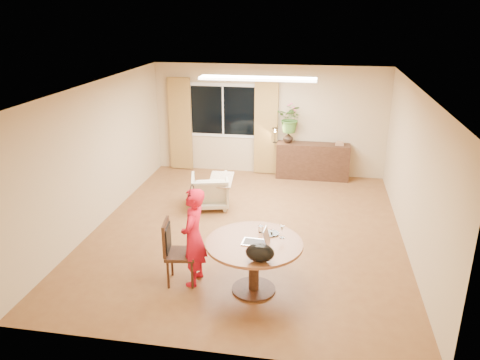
% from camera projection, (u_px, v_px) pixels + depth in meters
% --- Properties ---
extents(floor, '(6.50, 6.50, 0.00)m').
position_uv_depth(floor, '(247.00, 230.00, 8.53)').
color(floor, brown).
rests_on(floor, ground).
extents(ceiling, '(6.50, 6.50, 0.00)m').
position_uv_depth(ceiling, '(248.00, 87.00, 7.63)').
color(ceiling, white).
rests_on(ceiling, wall_back).
extents(wall_back, '(5.50, 0.00, 5.50)m').
position_uv_depth(wall_back, '(269.00, 120.00, 11.08)').
color(wall_back, tan).
rests_on(wall_back, floor).
extents(wall_left, '(0.00, 6.50, 6.50)m').
position_uv_depth(wall_left, '(98.00, 154.00, 8.52)').
color(wall_left, tan).
rests_on(wall_left, floor).
extents(wall_right, '(0.00, 6.50, 6.50)m').
position_uv_depth(wall_right, '(413.00, 171.00, 7.64)').
color(wall_right, tan).
rests_on(wall_right, floor).
extents(window, '(1.70, 0.03, 1.30)m').
position_uv_depth(window, '(223.00, 111.00, 11.17)').
color(window, white).
rests_on(window, wall_back).
extents(curtain_left, '(0.55, 0.08, 2.25)m').
position_uv_depth(curtain_left, '(180.00, 124.00, 11.39)').
color(curtain_left, brown).
rests_on(curtain_left, wall_back).
extents(curtain_right, '(0.55, 0.08, 2.25)m').
position_uv_depth(curtain_right, '(266.00, 128.00, 11.05)').
color(curtain_right, brown).
rests_on(curtain_right, wall_back).
extents(ceiling_panel, '(2.20, 0.35, 0.05)m').
position_uv_depth(ceiling_panel, '(258.00, 79.00, 8.75)').
color(ceiling_panel, white).
rests_on(ceiling_panel, ceiling).
extents(dining_table, '(1.35, 1.35, 0.77)m').
position_uv_depth(dining_table, '(254.00, 253.00, 6.51)').
color(dining_table, brown).
rests_on(dining_table, floor).
extents(dining_chair, '(0.53, 0.49, 0.98)m').
position_uv_depth(dining_chair, '(181.00, 252.00, 6.76)').
color(dining_chair, black).
rests_on(dining_chair, floor).
extents(child, '(0.55, 0.37, 1.47)m').
position_uv_depth(child, '(194.00, 237.00, 6.67)').
color(child, red).
rests_on(child, floor).
extents(laptop, '(0.37, 0.26, 0.24)m').
position_uv_depth(laptop, '(255.00, 235.00, 6.39)').
color(laptop, '#B7B7BC').
rests_on(laptop, dining_table).
extents(tumbler, '(0.08, 0.08, 0.10)m').
position_uv_depth(tumbler, '(261.00, 229.00, 6.72)').
color(tumbler, white).
rests_on(tumbler, dining_table).
extents(wine_glass, '(0.07, 0.07, 0.19)m').
position_uv_depth(wine_glass, '(282.00, 232.00, 6.54)').
color(wine_glass, white).
rests_on(wine_glass, dining_table).
extents(pot_lid, '(0.21, 0.21, 0.03)m').
position_uv_depth(pot_lid, '(272.00, 233.00, 6.67)').
color(pot_lid, white).
rests_on(pot_lid, dining_table).
extents(handbag, '(0.39, 0.24, 0.25)m').
position_uv_depth(handbag, '(260.00, 253.00, 5.92)').
color(handbag, black).
rests_on(handbag, dining_table).
extents(armchair, '(0.89, 0.90, 0.68)m').
position_uv_depth(armchair, '(210.00, 191.00, 9.42)').
color(armchair, beige).
rests_on(armchair, floor).
extents(throw, '(0.47, 0.57, 0.03)m').
position_uv_depth(throw, '(221.00, 176.00, 9.22)').
color(throw, beige).
rests_on(throw, armchair).
extents(sideboard, '(1.69, 0.41, 0.84)m').
position_uv_depth(sideboard, '(313.00, 161.00, 10.99)').
color(sideboard, black).
rests_on(sideboard, floor).
extents(vase, '(0.29, 0.29, 0.25)m').
position_uv_depth(vase, '(288.00, 137.00, 10.90)').
color(vase, black).
rests_on(vase, sideboard).
extents(bouquet, '(0.69, 0.64, 0.66)m').
position_uv_depth(bouquet, '(291.00, 118.00, 10.73)').
color(bouquet, '#376827').
rests_on(bouquet, vase).
extents(book_stack, '(0.21, 0.17, 0.08)m').
position_uv_depth(book_stack, '(340.00, 143.00, 10.73)').
color(book_stack, '#94634B').
rests_on(book_stack, sideboard).
extents(desk_lamp, '(0.16, 0.16, 0.37)m').
position_uv_depth(desk_lamp, '(275.00, 135.00, 10.88)').
color(desk_lamp, black).
rests_on(desk_lamp, sideboard).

